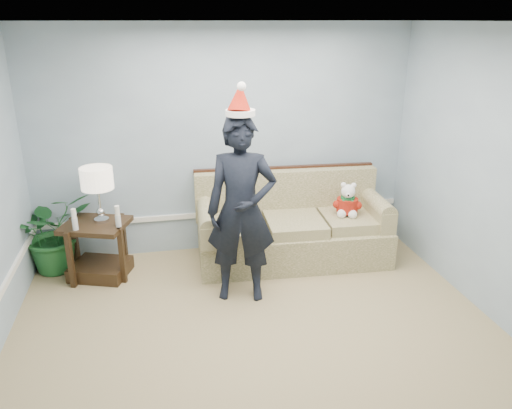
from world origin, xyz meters
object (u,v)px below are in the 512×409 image
at_px(side_table, 99,255).
at_px(houseplant, 54,232).
at_px(table_lamp, 97,181).
at_px(man, 242,211).
at_px(teddy_bear, 348,203).
at_px(sofa, 291,229).

distance_m(side_table, houseplant, 0.60).
height_order(side_table, houseplant, houseplant).
bearing_deg(table_lamp, houseplant, 157.29).
bearing_deg(side_table, table_lamp, 28.42).
distance_m(side_table, man, 1.80).
bearing_deg(man, teddy_bear, 36.81).
bearing_deg(houseplant, side_table, -28.78).
relative_size(table_lamp, houseplant, 0.66).
bearing_deg(sofa, table_lamp, -177.03).
relative_size(sofa, man, 1.20).
relative_size(table_lamp, teddy_bear, 1.51).
distance_m(houseplant, man, 2.27).
xyz_separation_m(houseplant, man, (1.98, -1.01, 0.49)).
bearing_deg(houseplant, man, -27.02).
bearing_deg(man, houseplant, 164.95).
height_order(side_table, teddy_bear, teddy_bear).
bearing_deg(houseplant, teddy_bear, -6.35).
height_order(sofa, teddy_bear, sofa).
bearing_deg(teddy_bear, side_table, -162.26).
bearing_deg(teddy_bear, sofa, -171.93).
height_order(side_table, table_lamp, table_lamp).
xyz_separation_m(table_lamp, man, (1.42, -0.78, -0.16)).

